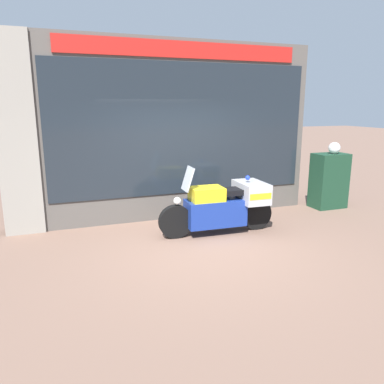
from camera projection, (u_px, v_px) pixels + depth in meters
The scene contains 6 objects.
ground_plane at pixel (202, 248), 6.40m from camera, with size 60.00×60.00×0.00m, color #7A5B4C.
shop_building at pixel (151, 132), 7.69m from camera, with size 6.44×0.55×3.67m.
window_display at pixel (180, 194), 8.24m from camera, with size 5.29×0.30×2.00m.
paramedic_motorcycle at pixel (225, 204), 7.05m from camera, with size 2.25×0.81×1.31m.
utility_cabinet at pixel (329, 181), 8.80m from camera, with size 0.78×0.51×1.28m, color #193D28.
white_helmet at pixel (334, 148), 8.59m from camera, with size 0.27×0.27×0.27m, color white.
Camera 1 is at (-2.22, -5.60, 2.39)m, focal length 35.00 mm.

